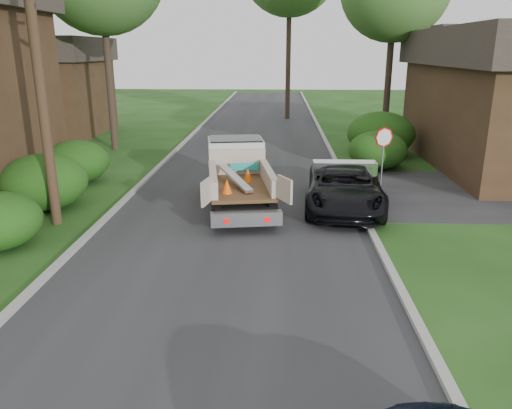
{
  "coord_description": "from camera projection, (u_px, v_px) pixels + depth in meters",
  "views": [
    {
      "loc": [
        1.34,
        -9.33,
        5.16
      ],
      "look_at": [
        0.76,
        3.4,
        1.2
      ],
      "focal_mm": 35.0,
      "sensor_mm": 36.0,
      "label": 1
    }
  ],
  "objects": [
    {
      "name": "hedge_left_c",
      "position": [
        76.0,
        162.0,
        20.07
      ],
      "size": [
        2.6,
        2.6,
        1.7
      ],
      "primitive_type": "ellipsoid",
      "color": "#12440F",
      "rests_on": "ground"
    },
    {
      "name": "curb_right",
      "position": [
        347.0,
        184.0,
        19.84
      ],
      "size": [
        0.2,
        90.0,
        0.12
      ],
      "primitive_type": "cube",
      "color": "#9E9E99",
      "rests_on": "ground"
    },
    {
      "name": "hedge_left_b",
      "position": [
        44.0,
        182.0,
        16.7
      ],
      "size": [
        2.86,
        2.86,
        1.87
      ],
      "primitive_type": "ellipsoid",
      "color": "#12440F",
      "rests_on": "ground"
    },
    {
      "name": "curb_left",
      "position": [
        144.0,
        181.0,
        20.19
      ],
      "size": [
        0.2,
        90.0,
        0.12
      ],
      "primitive_type": "cube",
      "color": "#9E9E99",
      "rests_on": "ground"
    },
    {
      "name": "stop_sign",
      "position": [
        383.0,
        146.0,
        18.32
      ],
      "size": [
        0.71,
        0.32,
        2.48
      ],
      "color": "slate",
      "rests_on": "ground"
    },
    {
      "name": "flatbed_truck",
      "position": [
        238.0,
        170.0,
        17.47
      ],
      "size": [
        3.09,
        5.79,
        2.09
      ],
      "rotation": [
        0.0,
        0.0,
        0.15
      ],
      "color": "black",
      "rests_on": "ground"
    },
    {
      "name": "house_left_far",
      "position": [
        42.0,
        85.0,
        31.16
      ],
      "size": [
        7.56,
        7.56,
        6.0
      ],
      "color": "#3A2717",
      "rests_on": "ground"
    },
    {
      "name": "utility_pole",
      "position": [
        36.0,
        49.0,
        13.94
      ],
      "size": [
        2.42,
        1.25,
        10.0
      ],
      "color": "#382619",
      "rests_on": "ground"
    },
    {
      "name": "hedge_right_a",
      "position": [
        378.0,
        150.0,
        22.39
      ],
      "size": [
        2.6,
        2.6,
        1.7
      ],
      "primitive_type": "ellipsoid",
      "color": "#12440F",
      "rests_on": "ground"
    },
    {
      "name": "hedge_right_b",
      "position": [
        381.0,
        134.0,
        25.14
      ],
      "size": [
        3.38,
        3.38,
        2.21
      ],
      "primitive_type": "ellipsoid",
      "color": "#12440F",
      "rests_on": "ground"
    },
    {
      "name": "road",
      "position": [
        245.0,
        184.0,
        20.03
      ],
      "size": [
        8.0,
        90.0,
        0.02
      ],
      "primitive_type": "cube",
      "color": "#28282B",
      "rests_on": "ground"
    },
    {
      "name": "ground",
      "position": [
        213.0,
        306.0,
        10.49
      ],
      "size": [
        120.0,
        120.0,
        0.0
      ],
      "primitive_type": "plane",
      "color": "#1A4112",
      "rests_on": "ground"
    },
    {
      "name": "black_pickup",
      "position": [
        345.0,
        187.0,
        16.8
      ],
      "size": [
        3.01,
        5.63,
        1.5
      ],
      "primitive_type": "imported",
      "rotation": [
        0.0,
        0.0,
        -0.1
      ],
      "color": "black",
      "rests_on": "ground"
    }
  ]
}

